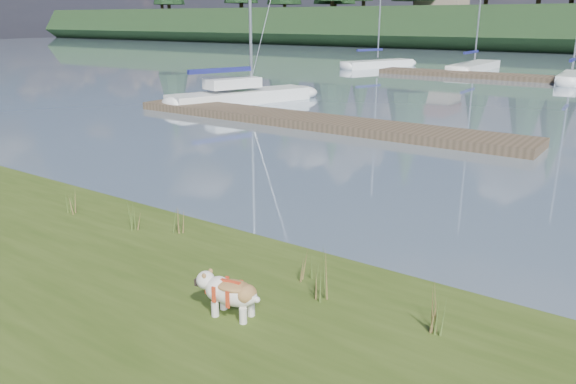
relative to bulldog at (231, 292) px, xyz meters
The scene contains 14 objects.
ground 33.90m from the bulldog, 95.18° to the left, with size 200.00×200.00×0.00m, color gray.
bulldog is the anchor object (origin of this frame).
sailboat_main 20.42m from the bulldog, 127.94° to the left, with size 4.00×7.94×11.41m.
dock_near 14.59m from the bulldog, 118.97° to the left, with size 16.00×2.00×0.30m, color #4C3D2C.
sailboat_bg_0 40.84m from the bulldog, 113.18° to the left, with size 3.97×7.40×10.75m.
sailboat_bg_1 40.60m from the bulldog, 103.09° to the left, with size 1.87×8.93×13.18m.
sailboat_bg_2 34.47m from the bulldog, 92.94° to the left, with size 1.53×6.05×9.22m.
weed_0 3.47m from the bulldog, 158.76° to the left, with size 0.17×0.14×0.52m.
weed_1 2.98m from the bulldog, 146.99° to the left, with size 0.17×0.14×0.56m.
weed_2 1.16m from the bulldog, 56.11° to the left, with size 0.17×0.14×0.73m.
weed_3 4.97m from the bulldog, 166.68° to the left, with size 0.17×0.14×0.55m.
weed_4 1.33m from the bulldog, 80.23° to the left, with size 0.17×0.14×0.45m.
weed_5 2.41m from the bulldog, 25.19° to the left, with size 0.17×0.14×0.68m.
mud_lip 3.79m from the bulldog, 144.83° to the left, with size 60.00×0.50×0.14m, color #33281C.
Camera 1 is at (7.07, -8.30, 3.78)m, focal length 35.00 mm.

